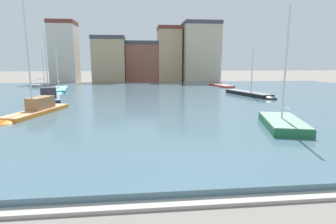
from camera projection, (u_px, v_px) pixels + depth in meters
name	position (u px, v px, depth m)	size (l,w,h in m)	color
harbor_water	(135.00, 98.00, 32.77)	(79.15, 49.81, 0.36)	#476675
quay_edge_coping	(125.00, 207.00, 8.19)	(79.15, 0.50, 0.12)	#ADA89E
sailboat_navy	(49.00, 98.00, 29.61)	(3.97, 6.99, 7.43)	navy
sailboat_teal	(59.00, 91.00, 39.07)	(3.99, 9.95, 6.36)	teal
sailboat_orange	(34.00, 112.00, 21.08)	(3.51, 8.08, 9.46)	orange
sailboat_black	(252.00, 95.00, 33.02)	(3.76, 8.61, 6.39)	black
sailboat_green	(281.00, 124.00, 17.51)	(3.58, 6.28, 7.87)	#236B42
sailboat_grey	(45.00, 85.00, 47.81)	(3.32, 6.31, 6.57)	#939399
sailboat_red	(220.00, 86.00, 47.76)	(2.96, 7.66, 5.89)	red
townhouse_narrow_midrow	(64.00, 53.00, 57.37)	(5.44, 5.61, 13.05)	beige
townhouse_wide_warehouse	(109.00, 60.00, 59.40)	(7.08, 6.62, 10.06)	tan
townhouse_tall_gabled	(143.00, 62.00, 62.17)	(7.95, 6.47, 9.16)	#8E5142
townhouse_end_terrace	(169.00, 55.00, 62.06)	(5.28, 6.20, 12.45)	tan
townhouse_corner_house	(200.00, 53.00, 60.74)	(7.93, 7.75, 13.26)	#C6B293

